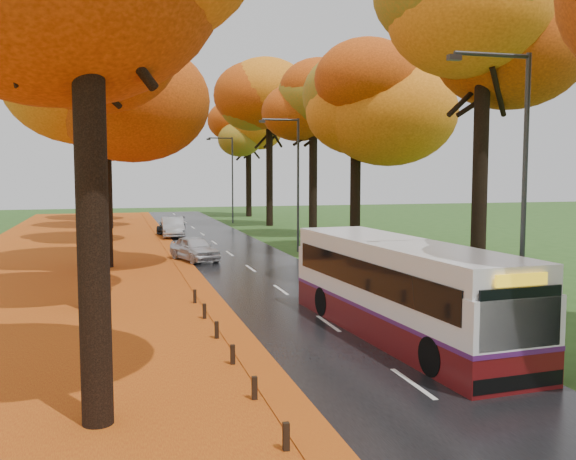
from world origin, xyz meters
name	(u,v)px	position (x,y,z in m)	size (l,w,h in m)	color
road	(247,266)	(0.00, 25.00, 0.02)	(6.50, 90.00, 0.04)	black
centre_line	(247,265)	(0.00, 25.00, 0.04)	(0.12, 90.00, 0.01)	silver
leaf_verge	(62,273)	(-9.00, 25.00, 0.01)	(12.00, 90.00, 0.02)	maroon
leaf_drift	(187,268)	(-3.05, 25.00, 0.04)	(0.90, 90.00, 0.01)	#C66A14
trees_left	(97,78)	(-7.18, 27.06, 9.53)	(9.20, 74.00, 13.88)	black
trees_right	(365,85)	(7.19, 26.91, 9.69)	(9.30, 74.20, 13.96)	black
bollard_row	(269,410)	(-3.70, 4.70, 0.26)	(0.11, 23.51, 0.52)	black
streetlamp_near	(517,177)	(3.95, 8.00, 4.71)	(2.45, 0.18, 8.00)	#333538
streetlamp_mid	(294,174)	(3.95, 30.00, 4.71)	(2.45, 0.18, 8.00)	#333538
streetlamp_far	(230,173)	(3.95, 52.00, 4.71)	(2.45, 0.18, 8.00)	#333538
bus	(400,287)	(1.53, 9.99, 1.50)	(3.17, 10.76, 2.79)	#530D0E
car_white	(194,248)	(-2.35, 27.55, 0.70)	(1.57, 3.89, 1.33)	silver
car_silver	(173,227)	(-2.35, 40.58, 0.76)	(1.52, 4.37, 1.44)	#ADB0B5
car_dark	(171,225)	(-2.19, 43.66, 0.63)	(1.66, 4.09, 1.19)	black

